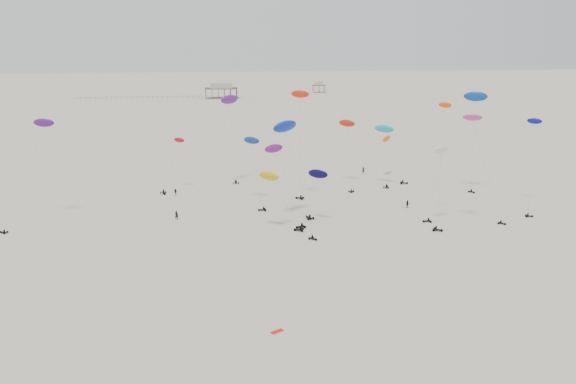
{
  "coord_description": "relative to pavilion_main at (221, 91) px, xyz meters",
  "views": [
    {
      "loc": [
        -14.1,
        -21.34,
        37.13
      ],
      "look_at": [
        0.0,
        88.0,
        7.0
      ],
      "focal_mm": 35.0,
      "sensor_mm": 36.0,
      "label": 1
    }
  ],
  "objects": [
    {
      "name": "pier_fence",
      "position": [
        -52.0,
        -0.0,
        -3.45
      ],
      "size": [
        80.2,
        0.2,
        1.5
      ],
      "color": "black",
      "rests_on": "ground"
    },
    {
      "name": "rig_5",
      "position": [
        59.68,
        -239.05,
        17.08
      ],
      "size": [
        5.94,
        7.69,
        24.8
      ],
      "rotation": [
        0.0,
        0.0,
        3.57
      ],
      "color": "black",
      "rests_on": "ground"
    },
    {
      "name": "rig_13",
      "position": [
        43.22,
        -224.43,
        3.89
      ],
      "size": [
        5.42,
        13.96,
        13.78
      ],
      "rotation": [
        0.0,
        0.0,
        4.41
      ],
      "color": "black",
      "rests_on": "ground"
    },
    {
      "name": "rig_1",
      "position": [
        41.2,
        -262.76,
        6.84
      ],
      "size": [
        5.77,
        3.99,
        16.05
      ],
      "rotation": [
        0.0,
        0.0,
        1.65
      ],
      "color": "black",
      "rests_on": "ground"
    },
    {
      "name": "rig_11",
      "position": [
        15.59,
        -260.51,
        3.39
      ],
      "size": [
        7.76,
        8.09,
        11.46
      ],
      "rotation": [
        0.0,
        0.0,
        1.94
      ],
      "color": "black",
      "rests_on": "ground"
    },
    {
      "name": "rig_0",
      "position": [
        49.22,
        -263.76,
        12.86
      ],
      "size": [
        9.23,
        7.36,
        22.74
      ],
      "rotation": [
        0.0,
        0.0,
        3.82
      ],
      "color": "black",
      "rests_on": "ground"
    },
    {
      "name": "rig_12",
      "position": [
        7.32,
        -263.56,
        4.13
      ],
      "size": [
        9.27,
        6.71,
        12.2
      ],
      "rotation": [
        0.0,
        0.0,
        1.29
      ],
      "color": "black",
      "rests_on": "ground"
    },
    {
      "name": "rig_6",
      "position": [
        66.58,
        -255.01,
        9.03
      ],
      "size": [
        8.89,
        14.69,
        22.47
      ],
      "rotation": [
        0.0,
        0.0,
        4.39
      ],
      "color": "black",
      "rests_on": "ground"
    },
    {
      "name": "rig_3",
      "position": [
        8.4,
        -265.25,
        8.72
      ],
      "size": [
        9.8,
        10.69,
        18.39
      ],
      "rotation": [
        0.0,
        0.0,
        3.79
      ],
      "color": "black",
      "rests_on": "ground"
    },
    {
      "name": "pavilion_small",
      "position": [
        70.0,
        30.0,
        -0.74
      ],
      "size": [
        9.0,
        7.0,
        8.0
      ],
      "color": "brown",
      "rests_on": "ground"
    },
    {
      "name": "rig_15",
      "position": [
        39.19,
        -231.83,
        7.98
      ],
      "size": [
        5.63,
        8.78,
        15.96
      ],
      "rotation": [
        0.0,
        0.0,
        5.79
      ],
      "color": "black",
      "rests_on": "ground"
    },
    {
      "name": "rig_4",
      "position": [
        30.04,
        -228.54,
        9.54
      ],
      "size": [
        4.81,
        15.04,
        18.57
      ],
      "rotation": [
        0.0,
        0.0,
        5.31
      ],
      "color": "black",
      "rests_on": "ground"
    },
    {
      "name": "spectator_1",
      "position": [
        38.54,
        -253.61,
        -4.22
      ],
      "size": [
        1.05,
        0.63,
        2.13
      ],
      "primitive_type": "imported",
      "rotation": [
        0.0,
        0.0,
        6.26
      ],
      "color": "black",
      "rests_on": "ground"
    },
    {
      "name": "rig_7",
      "position": [
        -0.25,
        -223.38,
        14.28
      ],
      "size": [
        5.73,
        6.91,
        23.28
      ],
      "rotation": [
        0.0,
        0.0,
        0.04
      ],
      "color": "black",
      "rests_on": "ground"
    },
    {
      "name": "rig_16",
      "position": [
        15.64,
        -240.46,
        14.06
      ],
      "size": [
        4.72,
        6.89,
        25.73
      ],
      "rotation": [
        0.0,
        0.0,
        1.11
      ],
      "color": "black",
      "rests_on": "ground"
    },
    {
      "name": "rig_9",
      "position": [
        -41.18,
        -249.24,
        12.98
      ],
      "size": [
        9.56,
        14.94,
        23.43
      ],
      "rotation": [
        0.0,
        0.0,
        1.17
      ],
      "color": "black",
      "rests_on": "ground"
    },
    {
      "name": "rig_14",
      "position": [
        10.81,
        -254.82,
        13.14
      ],
      "size": [
        9.32,
        9.23,
        20.99
      ],
      "rotation": [
        0.0,
        0.0,
        0.42
      ],
      "color": "black",
      "rests_on": "ground"
    },
    {
      "name": "rig_10",
      "position": [
        41.71,
        -263.37,
        7.05
      ],
      "size": [
        8.34,
        16.39,
        26.78
      ],
      "rotation": [
        0.0,
        0.0,
        4.21
      ],
      "color": "black",
      "rests_on": "ground"
    },
    {
      "name": "spectator_3",
      "position": [
        37.28,
        -219.04,
        -4.22
      ],
      "size": [
        0.94,
        0.91,
        2.14
      ],
      "primitive_type": "imported",
      "rotation": [
        0.0,
        0.0,
        2.45
      ],
      "color": "black",
      "rests_on": "ground"
    },
    {
      "name": "spectator_2",
      "position": [
        -14.57,
        -235.95,
        -4.22
      ],
      "size": [
        1.33,
        1.06,
        1.98
      ],
      "primitive_type": "imported",
      "rotation": [
        0.0,
        0.0,
        5.85
      ],
      "color": "black",
      "rests_on": "ground"
    },
    {
      "name": "rig_2",
      "position": [
        -15.68,
        -231.55,
        1.77
      ],
      "size": [
        6.67,
        9.19,
        13.53
      ],
      "rotation": [
        0.0,
        0.0,
        3.44
      ],
      "color": "black",
      "rests_on": "ground"
    },
    {
      "name": "pavilion_main",
      "position": [
        0.0,
        0.0,
        0.0
      ],
      "size": [
        21.0,
        13.0,
        9.8
      ],
      "color": "brown",
      "rests_on": "ground"
    },
    {
      "name": "spectator_0",
      "position": [
        -13.1,
        -255.59,
        -4.22
      ],
      "size": [
        0.94,
        0.74,
        2.32
      ],
      "primitive_type": "imported",
      "rotation": [
        0.0,
        0.0,
        2.93
      ],
      "color": "black",
      "rests_on": "ground"
    },
    {
      "name": "grounded_kite_b",
      "position": [
        2.94,
        -305.51,
        -4.22
      ],
      "size": [
        1.91,
        1.51,
        0.07
      ],
      "primitive_type": "cube",
      "rotation": [
        0.0,
        0.0,
        0.53
      ],
      "color": "red",
      "rests_on": "ground"
    },
    {
      "name": "ground_plane",
      "position": [
        10.0,
        -150.0,
        -4.22
      ],
      "size": [
        900.0,
        900.0,
        0.0
      ],
      "primitive_type": "plane",
      "color": "beige"
    },
    {
      "name": "rig_8",
      "position": [
        4.39,
        -243.3,
        6.91
      ],
      "size": [
        4.69,
        13.36,
        16.68
      ],
      "rotation": [
        0.0,
        0.0,
        1.63
      ],
      "color": "black",
      "rests_on": "ground"
    }
  ]
}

